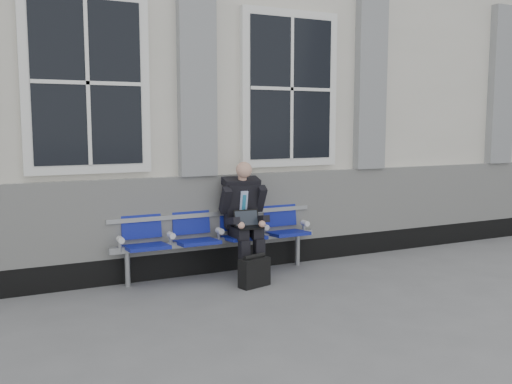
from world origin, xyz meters
TOP-DOWN VIEW (x-y plane):
  - ground at (0.00, 0.00)m, footprint 70.00×70.00m
  - station_building at (-0.02, 3.47)m, footprint 14.40×4.40m
  - bench at (-0.70, 1.32)m, footprint 2.60×0.47m
  - businessman at (-0.41, 1.19)m, footprint 0.56×0.75m
  - briefcase at (-0.53, 0.68)m, footprint 0.39×0.24m

SIDE VIEW (x-z plane):
  - ground at x=0.00m, z-range 0.00..0.00m
  - briefcase at x=-0.53m, z-range -0.01..0.36m
  - bench at x=-0.70m, z-range 0.10..1.01m
  - businessman at x=-0.41m, z-range 0.06..1.43m
  - station_building at x=-0.02m, z-range -0.02..4.47m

